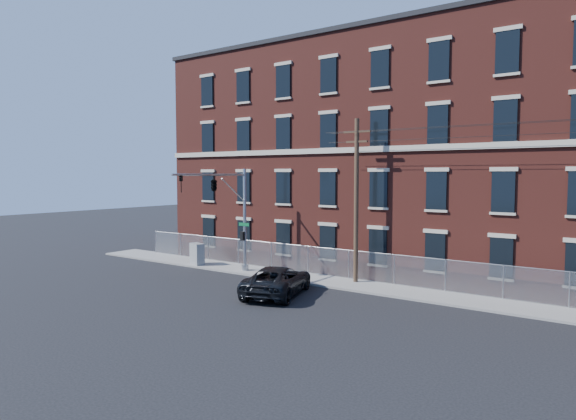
% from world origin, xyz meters
% --- Properties ---
extents(ground, '(140.00, 140.00, 0.00)m').
position_xyz_m(ground, '(0.00, 0.00, 0.00)').
color(ground, black).
rests_on(ground, ground).
extents(sidewalk, '(65.00, 3.00, 0.12)m').
position_xyz_m(sidewalk, '(12.00, 5.00, 0.06)').
color(sidewalk, gray).
rests_on(sidewalk, ground).
extents(mill_building, '(55.30, 14.32, 16.30)m').
position_xyz_m(mill_building, '(12.00, 13.93, 8.15)').
color(mill_building, maroon).
rests_on(mill_building, ground).
extents(chain_link_fence, '(59.06, 0.06, 1.85)m').
position_xyz_m(chain_link_fence, '(12.00, 6.30, 1.06)').
color(chain_link_fence, '#A5A8AD').
rests_on(chain_link_fence, ground).
extents(traffic_signal_mast, '(0.90, 6.75, 7.00)m').
position_xyz_m(traffic_signal_mast, '(-6.00, 2.18, 5.39)').
color(traffic_signal_mast, '#9EA0A5').
rests_on(traffic_signal_mast, ground).
extents(utility_pole_near, '(1.80, 0.28, 10.00)m').
position_xyz_m(utility_pole_near, '(2.00, 5.60, 5.34)').
color(utility_pole_near, '#4B3625').
rests_on(utility_pole_near, ground).
extents(pickup_truck, '(4.31, 6.37, 1.62)m').
position_xyz_m(pickup_truck, '(-0.18, 0.43, 0.81)').
color(pickup_truck, black).
rests_on(pickup_truck, ground).
extents(utility_cabinet, '(1.38, 0.99, 1.56)m').
position_xyz_m(utility_cabinet, '(-10.36, 4.20, 0.90)').
color(utility_cabinet, gray).
rests_on(utility_cabinet, sidewalk).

